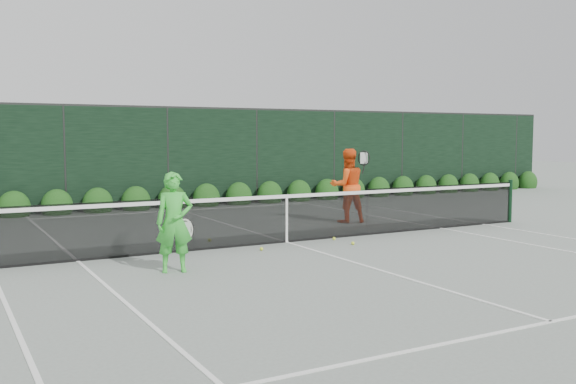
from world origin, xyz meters
TOP-DOWN VIEW (x-y plane):
  - ground at (0.00, 0.00)m, footprint 80.00×80.00m
  - tennis_net at (-0.02, 0.00)m, footprint 12.90×0.10m
  - player_woman at (-2.92, -1.61)m, footprint 0.68×0.51m
  - player_man at (2.80, 1.93)m, footprint 1.02×0.87m
  - court_lines at (0.00, 0.00)m, footprint 11.03×23.83m
  - windscreen_fence at (0.00, -2.71)m, footprint 32.00×21.07m
  - hedge_row at (-0.00, 7.15)m, footprint 31.66×0.65m
  - tennis_balls at (-0.05, -0.22)m, footprint 2.42×1.81m

SIDE VIEW (x-z plane):
  - ground at x=0.00m, z-range 0.00..0.00m
  - court_lines at x=0.00m, z-range 0.00..0.01m
  - tennis_balls at x=-0.05m, z-range 0.00..0.07m
  - hedge_row at x=0.00m, z-range -0.23..0.70m
  - tennis_net at x=-0.02m, z-range 0.00..1.07m
  - player_woman at x=-2.92m, z-range 0.00..1.59m
  - player_man at x=2.80m, z-range 0.00..1.85m
  - windscreen_fence at x=0.00m, z-range -0.02..3.04m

